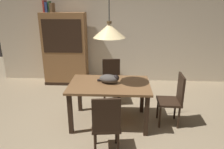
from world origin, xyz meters
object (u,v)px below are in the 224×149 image
object	(u,v)px
chair_far_back	(112,79)
book_blue_wide	(47,7)
book_red_tall	(45,6)
dining_table	(109,89)
chair_near_front	(106,123)
cat_sleeping	(109,79)
book_green_slim	(50,7)
chair_right_side	(174,98)
hutch_bookcase	(65,51)
book_brown_thick	(52,8)
pendant_lamp	(109,31)

from	to	relation	value
chair_far_back	book_blue_wide	bearing A→B (deg)	147.37
book_red_tall	dining_table	bearing A→B (deg)	-48.53
chair_near_front	chair_far_back	distance (m)	1.76
cat_sleeping	book_green_slim	world-z (taller)	book_green_slim
chair_far_back	chair_right_side	distance (m)	1.44
hutch_bookcase	book_brown_thick	world-z (taller)	book_brown_thick
dining_table	cat_sleeping	xyz separation A→B (m)	(-0.00, 0.04, 0.18)
dining_table	book_red_tall	distance (m)	2.89
cat_sleeping	book_blue_wide	size ratio (longest dim) A/B	1.67
chair_near_front	book_green_slim	bearing A→B (deg)	119.52
chair_near_front	book_brown_thick	xyz separation A→B (m)	(-1.52, 2.79, 1.45)
hutch_bookcase	chair_right_side	bearing A→B (deg)	-38.71
book_red_tall	chair_right_side	bearing A→B (deg)	-34.21
book_blue_wide	book_red_tall	bearing A→B (deg)	180.00
chair_far_back	book_green_slim	bearing A→B (deg)	146.43
hutch_bookcase	book_red_tall	xyz separation A→B (m)	(-0.43, 0.00, 1.10)
chair_near_front	book_green_slim	size ratio (longest dim) A/B	3.58
chair_far_back	cat_sleeping	xyz separation A→B (m)	(0.01, -0.84, 0.32)
chair_right_side	dining_table	bearing A→B (deg)	179.87
book_red_tall	hutch_bookcase	bearing A→B (deg)	-0.20
chair_right_side	cat_sleeping	world-z (taller)	chair_right_side
chair_right_side	book_red_tall	world-z (taller)	book_red_tall
chair_near_front	cat_sleeping	xyz separation A→B (m)	(-0.01, 0.92, 0.32)
book_blue_wide	cat_sleeping	bearing A→B (deg)	-49.05
book_green_slim	book_brown_thick	xyz separation A→B (m)	(0.06, 0.00, -0.02)
pendant_lamp	chair_right_side	bearing A→B (deg)	-0.13
hutch_bookcase	cat_sleeping	bearing A→B (deg)	-56.07
dining_table	chair_far_back	bearing A→B (deg)	90.60
chair_far_back	book_green_slim	xyz separation A→B (m)	(-1.56, 1.04, 1.47)
dining_table	book_green_slim	xyz separation A→B (m)	(-1.57, 1.92, 1.33)
chair_far_back	chair_right_side	bearing A→B (deg)	-37.74
book_red_tall	book_green_slim	world-z (taller)	book_red_tall
chair_near_front	chair_right_side	distance (m)	1.42
chair_near_front	chair_far_back	xyz separation A→B (m)	(-0.02, 1.76, 0.00)
chair_near_front	chair_right_side	world-z (taller)	same
chair_near_front	chair_right_side	bearing A→B (deg)	38.02
chair_right_side	book_brown_thick	bearing A→B (deg)	144.00
pendant_lamp	hutch_bookcase	world-z (taller)	pendant_lamp
cat_sleeping	book_brown_thick	bearing A→B (deg)	128.83
chair_near_front	book_blue_wide	distance (m)	3.55
book_blue_wide	chair_right_side	bearing A→B (deg)	-34.82
pendant_lamp	book_blue_wide	bearing A→B (deg)	130.39
pendant_lamp	hutch_bookcase	size ratio (longest dim) A/B	0.70
dining_table	hutch_bookcase	size ratio (longest dim) A/B	0.76
cat_sleeping	book_red_tall	xyz separation A→B (m)	(-1.69, 1.88, 1.16)
dining_table	hutch_bookcase	bearing A→B (deg)	123.42
book_brown_thick	chair_near_front	bearing A→B (deg)	-61.44
hutch_bookcase	book_red_tall	distance (m)	1.18
cat_sleeping	book_brown_thick	size ratio (longest dim) A/B	1.67
hutch_bookcase	book_blue_wide	world-z (taller)	book_blue_wide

